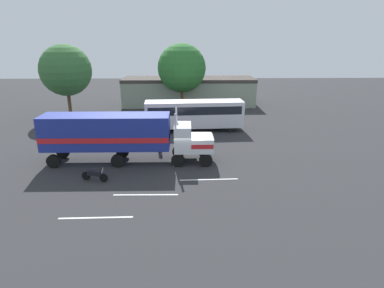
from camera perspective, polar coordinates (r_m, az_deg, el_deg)
ground_plane at (r=27.65m, az=-0.96°, el=-3.31°), size 120.00×120.00×0.00m
lane_stripe_near at (r=24.49m, az=3.01°, el=-6.28°), size 4.40×0.32×0.01m
lane_stripe_mid at (r=22.45m, az=-8.16°, el=-8.86°), size 4.40×0.20×0.01m
lane_stripe_far at (r=20.47m, az=-16.62°, el=-12.36°), size 4.40×0.25×0.01m
semi_truck at (r=27.62m, az=-12.59°, el=1.75°), size 14.18×2.94×4.50m
person_bystander at (r=29.94m, az=-5.73°, el=0.13°), size 0.34×0.45×1.63m
parked_bus at (r=36.74m, az=0.40°, el=5.54°), size 11.14×3.26×3.40m
parked_car at (r=37.20m, az=-16.87°, el=2.90°), size 4.71×2.83×1.57m
motorcycle at (r=25.11m, az=-16.79°, el=-5.26°), size 2.07×0.62×1.12m
tree_left at (r=46.67m, az=-1.83°, el=13.23°), size 6.80×6.80×9.48m
tree_center at (r=45.84m, az=-21.41°, el=12.01°), size 6.59×6.59×9.44m
building_backdrop at (r=51.47m, az=-0.59°, el=9.50°), size 20.34×6.13×4.22m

